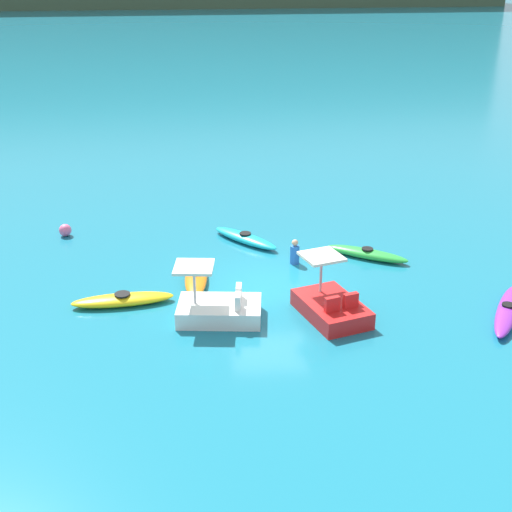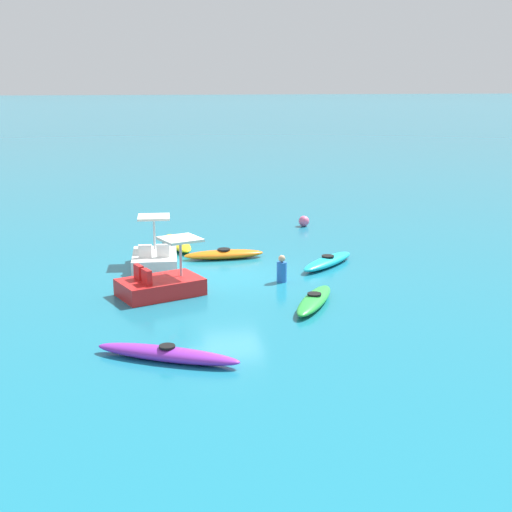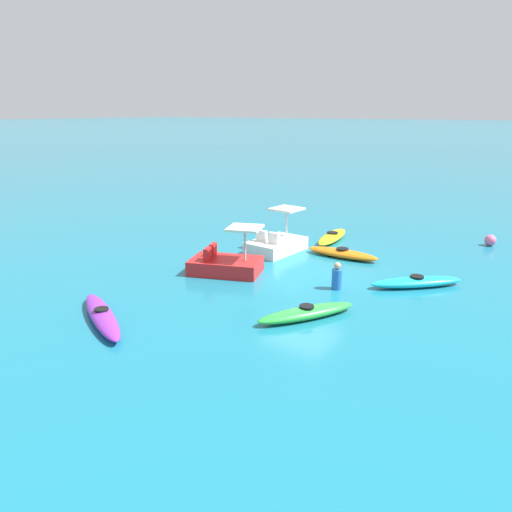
% 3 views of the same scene
% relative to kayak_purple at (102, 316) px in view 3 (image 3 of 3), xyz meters
% --- Properties ---
extents(ground_plane, '(600.00, 600.00, 0.00)m').
position_rel_kayak_purple_xyz_m(ground_plane, '(-6.83, 2.36, -0.16)').
color(ground_plane, '#19728C').
extents(kayak_purple, '(2.19, 3.40, 0.37)m').
position_rel_kayak_purple_xyz_m(kayak_purple, '(0.00, 0.00, 0.00)').
color(kayak_purple, purple).
rests_on(kayak_purple, ground_plane).
extents(kayak_yellow, '(3.14, 1.18, 0.37)m').
position_rel_kayak_purple_xyz_m(kayak_yellow, '(-11.39, 1.25, 0.00)').
color(kayak_yellow, yellow).
rests_on(kayak_yellow, ground_plane).
extents(kayak_cyan, '(2.62, 2.68, 0.37)m').
position_rel_kayak_purple_xyz_m(kayak_cyan, '(-7.51, 6.12, 0.00)').
color(kayak_cyan, '#19B7C6').
rests_on(kayak_cyan, ground_plane).
extents(kayak_orange, '(0.72, 2.89, 0.37)m').
position_rel_kayak_purple_xyz_m(kayak_orange, '(-9.22, 2.73, 0.00)').
color(kayak_orange, orange).
rests_on(kayak_orange, ground_plane).
extents(kayak_green, '(2.88, 2.04, 0.37)m').
position_rel_kayak_purple_xyz_m(kayak_green, '(-3.28, 4.44, 0.00)').
color(kayak_green, green).
rests_on(kayak_green, ground_plane).
extents(pedal_boat_white, '(2.54, 1.67, 1.68)m').
position_rel_kayak_purple_xyz_m(pedal_boat_white, '(-8.47, 0.21, 0.17)').
color(pedal_boat_white, white).
rests_on(pedal_boat_white, ground_plane).
extents(pedal_boat_red, '(2.24, 2.77, 1.68)m').
position_rel_kayak_purple_xyz_m(pedal_boat_red, '(-5.20, 0.20, 0.17)').
color(pedal_boat_red, red).
rests_on(pedal_boat_red, ground_plane).
extents(buoy_pink, '(0.47, 0.47, 0.47)m').
position_rel_kayak_purple_xyz_m(buoy_pink, '(-14.31, 7.09, 0.07)').
color(buoy_pink, pink).
rests_on(buoy_pink, ground_plane).
extents(person_near_shore, '(0.45, 0.45, 0.88)m').
position_rel_kayak_purple_xyz_m(person_near_shore, '(-5.87, 4.09, 0.22)').
color(person_near_shore, blue).
rests_on(person_near_shore, ground_plane).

